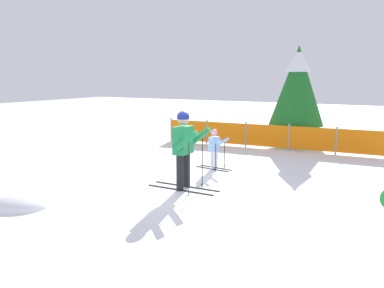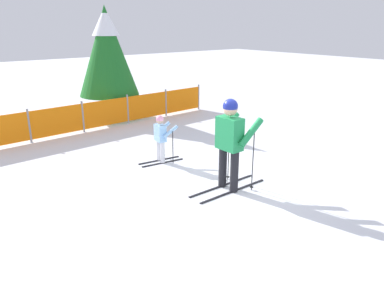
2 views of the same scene
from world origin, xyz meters
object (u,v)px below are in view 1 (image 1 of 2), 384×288
Objects in this scene: safety_fence at (267,136)px; skier_adult at (184,143)px; skier_child at (215,146)px; conifer_far at (297,84)px.

skier_adult is at bearing -91.22° from safety_fence.
conifer_far reaches higher than skier_child.
skier_adult is at bearing -97.03° from conifer_far.
skier_child is 3.63m from safety_fence.
safety_fence is at bearing 87.69° from skier_adult.
safety_fence is 2.27m from conifer_far.
conifer_far is at bearing 58.16° from safety_fence.
skier_child is at bearing 95.03° from skier_adult.
safety_fence is (0.34, 3.60, -0.19)m from skier_child.
skier_child is 0.14× the size of safety_fence.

